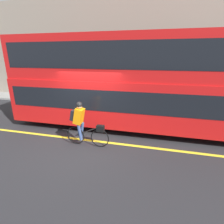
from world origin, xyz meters
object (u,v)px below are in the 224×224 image
object	(u,v)px
street_sign_post	(82,78)
cyclist_on_bike	(82,122)
bus	(147,79)
trash_bin	(222,101)

from	to	relation	value
street_sign_post	cyclist_on_bike	bearing A→B (deg)	-66.75
bus	street_sign_post	distance (m)	5.67
bus	trash_bin	world-z (taller)	bus
bus	trash_bin	bearing A→B (deg)	40.58
bus	trash_bin	xyz separation A→B (m)	(4.08, 3.49, -1.51)
street_sign_post	trash_bin	bearing A→B (deg)	0.04
cyclist_on_bike	street_sign_post	xyz separation A→B (m)	(-2.43, 5.65, 0.80)
cyclist_on_bike	trash_bin	bearing A→B (deg)	42.84
cyclist_on_bike	trash_bin	distance (m)	8.32
bus	cyclist_on_bike	bearing A→B (deg)	-133.04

